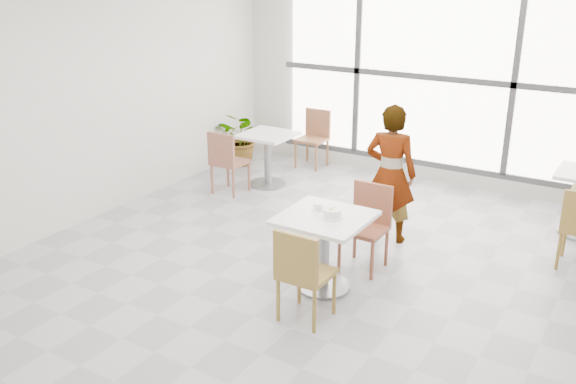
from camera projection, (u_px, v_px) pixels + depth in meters
The scene contains 14 objects.
floor at pixel (304, 277), 6.21m from camera, with size 7.00×7.00×0.00m, color #9E9EA5.
wall_back at pixel (433, 76), 8.49m from camera, with size 6.00×6.00×0.00m, color silver.
wall_left at pixel (81, 97), 7.17m from camera, with size 7.00×7.00×0.00m, color silver.
window at pixel (431, 77), 8.44m from camera, with size 4.60×0.07×2.52m.
main_table at pixel (324, 238), 5.82m from camera, with size 0.80×0.80×0.75m.
chair_near at pixel (302, 270), 5.26m from camera, with size 0.42×0.42×0.87m.
chair_far at pixel (368, 220), 6.28m from camera, with size 0.42×0.42×0.87m.
oatmeal_bowl at pixel (333, 213), 5.69m from camera, with size 0.21×0.21×0.09m.
coffee_cup at pixel (318, 207), 5.87m from camera, with size 0.16×0.13×0.07m.
person at pixel (390, 174), 6.81m from camera, with size 0.57×0.37×1.56m, color black.
bg_table_left at pixel (268, 152), 8.64m from camera, with size 0.70×0.70×0.75m.
bg_chair_left_near at pixel (226, 159), 8.29m from camera, with size 0.42×0.42×0.87m.
bg_chair_left_far at pixel (314, 134), 9.49m from camera, with size 0.42×0.42×0.87m.
plant_left at pixel (242, 138), 9.57m from camera, with size 0.76×0.66×0.84m, color #50793D.
Camera 1 is at (2.76, -4.80, 2.94)m, focal length 38.65 mm.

